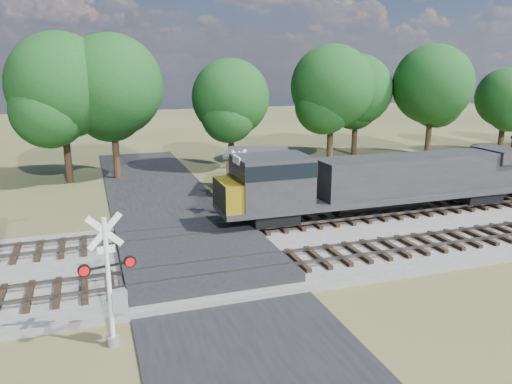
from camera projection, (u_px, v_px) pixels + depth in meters
name	position (u px, v px, depth m)	size (l,w,h in m)	color
ground	(200.00, 263.00, 22.92)	(160.00, 160.00, 0.00)	#404826
ballast_bed	(383.00, 233.00, 26.45)	(140.00, 10.00, 0.30)	gray
road	(200.00, 262.00, 22.91)	(7.00, 60.00, 0.08)	black
crossing_panel	(197.00, 253.00, 23.30)	(7.00, 9.00, 0.62)	#262628
track_near	(279.00, 262.00, 21.95)	(140.00, 2.60, 0.33)	black
track_far	(245.00, 228.00, 26.54)	(140.00, 2.60, 0.33)	black
crossing_signal_near	(113.00, 292.00, 15.80)	(1.79, 0.49, 4.48)	silver
crossing_signal_far	(238.00, 188.00, 29.78)	(1.61, 0.40, 4.02)	silver
equipment_shed	(257.00, 172.00, 35.16)	(5.65, 5.65, 2.97)	#4B3520
treeline	(205.00, 92.00, 41.28)	(78.59, 10.97, 11.23)	black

